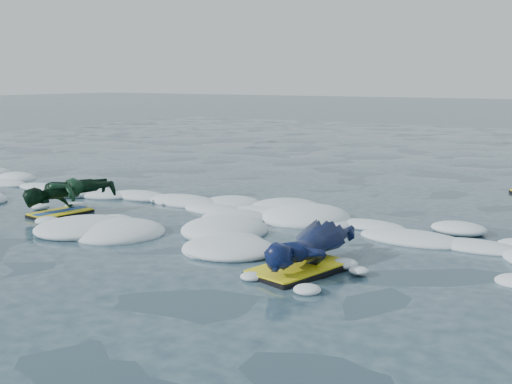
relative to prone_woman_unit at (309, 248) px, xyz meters
The scene contains 4 objects.
ground 3.03m from the prone_woman_unit, behind, with size 120.00×120.00×0.00m, color #162536.
foam_band 3.32m from the prone_woman_unit, 154.94° to the left, with size 12.00×3.10×0.30m, color white, non-canonical shape.
prone_woman_unit is the anchor object (origin of this frame).
prone_child_unit 4.42m from the prone_woman_unit, behind, with size 1.15×1.49×0.53m.
Camera 1 is at (6.05, -6.35, 2.03)m, focal length 45.00 mm.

